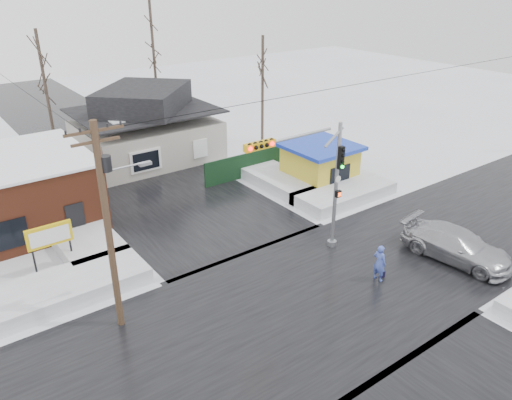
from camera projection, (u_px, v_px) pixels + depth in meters
ground at (315, 297)px, 23.16m from camera, size 120.00×120.00×0.00m
road_ns at (315, 297)px, 23.16m from camera, size 10.00×120.00×0.02m
road_ew at (315, 297)px, 23.16m from camera, size 120.00×10.00×0.02m
snowbank_nw at (71, 286)px, 23.27m from camera, size 7.00×3.00×0.80m
snowbank_ne at (344, 193)px, 32.95m from camera, size 7.00×3.00×0.80m
snowbank_nside_w at (78, 233)px, 28.00m from camera, size 3.00×8.00×0.80m
snowbank_nside_e at (274, 177)px, 35.53m from camera, size 3.00×8.00×0.80m
traffic_signal at (315, 176)px, 24.73m from camera, size 6.05×0.68×7.00m
utility_pole at (108, 217)px, 19.31m from camera, size 3.15×0.44×9.00m
marquee_sign at (50, 237)px, 24.46m from camera, size 2.20×0.21×2.55m
house at (146, 126)px, 39.22m from camera, size 10.40×8.40×5.76m
kiosk at (320, 164)px, 34.96m from camera, size 4.60×4.60×2.88m
fence at (252, 164)px, 36.51m from camera, size 8.00×0.12×1.80m
tree_far_left at (40, 58)px, 36.68m from camera, size 3.00×3.00×10.00m
tree_far_mid at (151, 24)px, 42.84m from camera, size 3.00×3.00×12.00m
tree_far_right at (263, 58)px, 41.22m from camera, size 3.00×3.00×9.00m
pedestrian at (379, 263)px, 24.07m from camera, size 0.52×0.74×1.90m
car at (457, 245)px, 25.87m from camera, size 3.09×5.98×1.66m
shopping_bag at (382, 275)px, 24.55m from camera, size 0.30×0.16×0.35m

